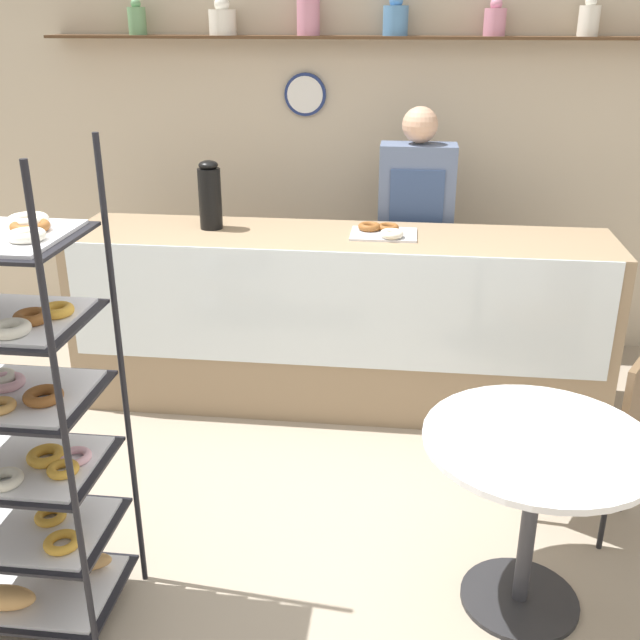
{
  "coord_description": "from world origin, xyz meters",
  "views": [
    {
      "loc": [
        0.37,
        -2.63,
        2.15
      ],
      "look_at": [
        0.0,
        0.47,
        0.86
      ],
      "focal_mm": 42.0,
      "sensor_mm": 36.0,
      "label": 1
    }
  ],
  "objects_px": {
    "cafe_chair": "(609,422)",
    "coffee_carafe": "(210,195)",
    "pastry_rack": "(26,437)",
    "donut_tray_counter": "(383,231)",
    "person_worker": "(415,233)",
    "cafe_table": "(534,480)"
  },
  "relations": [
    {
      "from": "coffee_carafe",
      "to": "cafe_chair",
      "type": "bearing_deg",
      "value": -28.62
    },
    {
      "from": "person_worker",
      "to": "cafe_chair",
      "type": "bearing_deg",
      "value": -61.14
    },
    {
      "from": "donut_tray_counter",
      "to": "person_worker",
      "type": "bearing_deg",
      "value": 69.68
    },
    {
      "from": "pastry_rack",
      "to": "person_worker",
      "type": "relative_size",
      "value": 1.09
    },
    {
      "from": "pastry_rack",
      "to": "donut_tray_counter",
      "type": "distance_m",
      "value": 2.23
    },
    {
      "from": "cafe_chair",
      "to": "donut_tray_counter",
      "type": "xyz_separation_m",
      "value": [
        -1.03,
        1.07,
        0.51
      ]
    },
    {
      "from": "coffee_carafe",
      "to": "donut_tray_counter",
      "type": "distance_m",
      "value": 0.99
    },
    {
      "from": "person_worker",
      "to": "donut_tray_counter",
      "type": "height_order",
      "value": "person_worker"
    },
    {
      "from": "person_worker",
      "to": "cafe_table",
      "type": "height_order",
      "value": "person_worker"
    },
    {
      "from": "cafe_chair",
      "to": "pastry_rack",
      "type": "bearing_deg",
      "value": -40.3
    },
    {
      "from": "pastry_rack",
      "to": "coffee_carafe",
      "type": "height_order",
      "value": "pastry_rack"
    },
    {
      "from": "cafe_chair",
      "to": "coffee_carafe",
      "type": "xyz_separation_m",
      "value": [
        -2.0,
        1.09,
        0.68
      ]
    },
    {
      "from": "person_worker",
      "to": "cafe_chair",
      "type": "height_order",
      "value": "person_worker"
    },
    {
      "from": "pastry_rack",
      "to": "coffee_carafe",
      "type": "bearing_deg",
      "value": 84.98
    },
    {
      "from": "cafe_chair",
      "to": "person_worker",
      "type": "bearing_deg",
      "value": -122.51
    },
    {
      "from": "pastry_rack",
      "to": "coffee_carafe",
      "type": "relative_size",
      "value": 4.69
    },
    {
      "from": "person_worker",
      "to": "coffee_carafe",
      "type": "relative_size",
      "value": 4.31
    },
    {
      "from": "pastry_rack",
      "to": "coffee_carafe",
      "type": "xyz_separation_m",
      "value": [
        0.17,
        1.93,
        0.41
      ]
    },
    {
      "from": "pastry_rack",
      "to": "donut_tray_counter",
      "type": "relative_size",
      "value": 4.97
    },
    {
      "from": "cafe_chair",
      "to": "coffee_carafe",
      "type": "bearing_deg",
      "value": -90.0
    },
    {
      "from": "coffee_carafe",
      "to": "donut_tray_counter",
      "type": "relative_size",
      "value": 1.06
    },
    {
      "from": "cafe_chair",
      "to": "coffee_carafe",
      "type": "height_order",
      "value": "coffee_carafe"
    }
  ]
}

